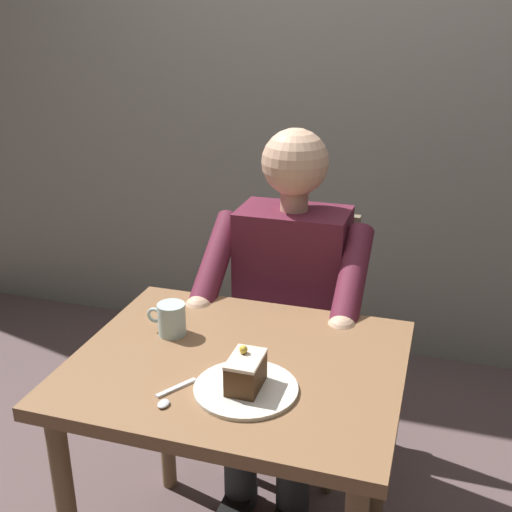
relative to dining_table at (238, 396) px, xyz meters
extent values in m
cube|color=gray|center=(0.00, -1.51, 0.88)|extent=(6.40, 0.12, 3.00)
cube|color=brown|center=(0.00, 0.00, 0.09)|extent=(0.83, 0.69, 0.04)
cylinder|color=brown|center=(-0.36, -0.29, -0.27)|extent=(0.05, 0.05, 0.72)
cylinder|color=brown|center=(0.36, -0.29, -0.27)|extent=(0.05, 0.05, 0.72)
cube|color=#72684F|center=(0.00, -0.60, -0.20)|extent=(0.42, 0.42, 0.04)
cube|color=#72684F|center=(0.00, -0.79, 0.04)|extent=(0.38, 0.04, 0.45)
cylinder|color=#72684F|center=(-0.18, -0.42, -0.41)|extent=(0.04, 0.04, 0.42)
cylinder|color=#72684F|center=(0.18, -0.42, -0.41)|extent=(0.04, 0.04, 0.42)
cylinder|color=#72684F|center=(-0.18, -0.78, -0.41)|extent=(0.04, 0.04, 0.42)
cylinder|color=#72684F|center=(0.18, -0.78, -0.41)|extent=(0.04, 0.04, 0.42)
cube|color=#5B1D30|center=(0.00, -0.58, 0.08)|extent=(0.36, 0.22, 0.52)
sphere|color=#D4A888|center=(0.00, -0.58, 0.49)|extent=(0.21, 0.21, 0.21)
cylinder|color=#D4A888|center=(0.00, -0.58, 0.37)|extent=(0.09, 0.09, 0.06)
cylinder|color=#5B1D30|center=(-0.22, -0.44, 0.19)|extent=(0.08, 0.33, 0.26)
sphere|color=#D4A888|center=(-0.22, -0.28, 0.09)|extent=(0.09, 0.09, 0.09)
cylinder|color=#5B1D30|center=(0.22, -0.44, 0.19)|extent=(0.08, 0.33, 0.26)
sphere|color=#D4A888|center=(0.22, -0.28, 0.09)|extent=(0.09, 0.09, 0.09)
cylinder|color=#2E3437|center=(-0.09, -0.46, -0.20)|extent=(0.13, 0.38, 0.14)
cylinder|color=#2E3437|center=(0.09, -0.46, -0.20)|extent=(0.13, 0.38, 0.14)
cylinder|color=#2E3437|center=(-0.09, -0.28, -0.42)|extent=(0.11, 0.11, 0.40)
cylinder|color=#2E3437|center=(0.09, -0.28, -0.42)|extent=(0.11, 0.11, 0.40)
cube|color=black|center=(0.09, -0.22, -0.60)|extent=(0.09, 0.22, 0.05)
cylinder|color=silver|center=(-0.06, 0.12, 0.11)|extent=(0.25, 0.25, 0.01)
cube|color=#4B2E18|center=(-0.06, 0.12, 0.16)|extent=(0.07, 0.11, 0.07)
cube|color=beige|center=(-0.06, 0.12, 0.19)|extent=(0.07, 0.11, 0.01)
sphere|color=gold|center=(-0.05, 0.11, 0.21)|extent=(0.02, 0.02, 0.02)
cylinder|color=silver|center=(0.22, -0.08, 0.16)|extent=(0.08, 0.08, 0.09)
torus|color=silver|center=(0.27, -0.08, 0.16)|extent=(0.05, 0.01, 0.05)
cylinder|color=black|center=(0.22, -0.08, 0.19)|extent=(0.07, 0.07, 0.01)
cube|color=silver|center=(0.10, 0.17, 0.11)|extent=(0.07, 0.10, 0.01)
ellipsoid|color=silver|center=(0.10, 0.24, 0.11)|extent=(0.03, 0.04, 0.01)
camera|label=1|loc=(-0.46, 1.32, 0.95)|focal=44.16mm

